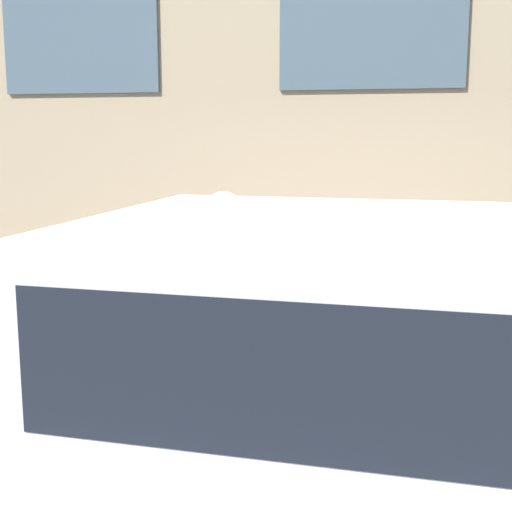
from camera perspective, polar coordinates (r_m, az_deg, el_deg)
The scene contains 5 objects.
ground_plane at distance 4.66m, azimuth 5.33°, elevation -17.65°, with size 80.00×80.00×0.00m, color #47474C.
sidewalk at distance 5.67m, azimuth 7.26°, elevation -11.57°, with size 2.32×60.00×0.16m.
fire_hydrant at distance 4.90m, azimuth 2.63°, elevation -9.45°, with size 0.34×0.45×0.71m.
person at distance 4.95m, azimuth -2.57°, elevation -2.12°, with size 0.38×0.25×1.59m.
parked_car_white_near at distance 3.05m, azimuth 8.16°, elevation -12.24°, with size 1.97×4.54×1.81m.
Camera 1 is at (-4.08, -0.63, 2.15)m, focal length 50.00 mm.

